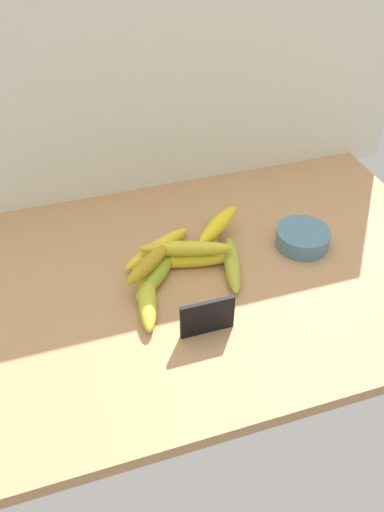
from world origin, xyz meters
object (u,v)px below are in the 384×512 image
object	(u,v)px
banana_4	(211,235)
banana_7	(186,248)
banana_1	(156,275)
banana_2	(147,298)
banana_8	(218,225)
banana_5	(232,264)
chalkboard_sign	(207,318)
banana_0	(158,249)
banana_6	(148,264)
banana_3	(188,260)
fruit_bowl	(303,238)

from	to	relation	value
banana_4	banana_7	world-z (taller)	banana_7
banana_4	banana_1	bearing A→B (deg)	-149.01
banana_2	banana_8	xyz separation A→B (cm)	(21.01, 14.85, 3.45)
banana_5	chalkboard_sign	bearing A→B (deg)	-125.90
banana_0	banana_4	world-z (taller)	banana_0
chalkboard_sign	banana_6	xyz separation A→B (cm)	(-7.46, 17.10, 1.71)
banana_3	banana_4	bearing A→B (deg)	40.05
banana_8	banana_2	bearing A→B (deg)	-144.75
banana_5	banana_7	bearing A→B (deg)	154.82
chalkboard_sign	banana_5	bearing A→B (deg)	54.10
fruit_bowl	banana_5	size ratio (longest dim) A/B	0.69
fruit_bowl	banana_5	bearing A→B (deg)	-170.46
banana_1	banana_3	xyz separation A→B (cm)	(8.17, 2.97, -0.23)
banana_6	banana_7	size ratio (longest dim) A/B	0.72
banana_4	banana_8	world-z (taller)	banana_8
banana_4	banana_7	distance (cm)	11.29
banana_5	banana_0	bearing A→B (deg)	145.36
banana_3	banana_6	world-z (taller)	banana_6
banana_3	banana_8	bearing A→B (deg)	32.06
banana_1	banana_2	bearing A→B (deg)	-119.95
banana_4	banana_5	bearing A→B (deg)	-84.92
banana_1	banana_6	xyz separation A→B (cm)	(-1.43, 0.24, 3.59)
chalkboard_sign	banana_4	size ratio (longest dim) A/B	0.68
banana_2	banana_3	xyz separation A→B (cm)	(11.64, 8.98, -0.16)
banana_2	banana_8	distance (cm)	25.95
chalkboard_sign	banana_2	size ratio (longest dim) A/B	0.59
chalkboard_sign	banana_6	bearing A→B (deg)	113.57
banana_1	banana_3	world-z (taller)	banana_1
fruit_bowl	banana_6	world-z (taller)	banana_6
chalkboard_sign	banana_3	distance (cm)	20.06
banana_1	banana_2	size ratio (longest dim) A/B	0.89
banana_6	banana_7	bearing A→B (deg)	16.92
banana_6	banana_3	bearing A→B (deg)	15.84
banana_4	banana_6	distance (cm)	20.44
chalkboard_sign	fruit_bowl	xyz separation A→B (cm)	(30.38, 18.72, -1.74)
banana_2	banana_3	distance (cm)	14.70
banana_4	banana_5	size ratio (longest dim) A/B	0.88
banana_7	chalkboard_sign	bearing A→B (deg)	-95.18
fruit_bowl	banana_8	xyz separation A→B (cm)	(-18.87, 6.98, 3.23)
banana_3	banana_8	xyz separation A→B (cm)	(9.37, 5.87, 3.61)
fruit_bowl	banana_6	bearing A→B (deg)	-177.56
fruit_bowl	banana_7	size ratio (longest dim) A/B	0.61
banana_1	banana_5	bearing A→B (deg)	-4.53
fruit_bowl	banana_7	world-z (taller)	banana_7
banana_0	banana_7	distance (cm)	8.35
chalkboard_sign	banana_7	bearing A→B (deg)	84.82
banana_6	banana_4	bearing A→B (deg)	28.30
banana_5	banana_6	distance (cm)	19.13
fruit_bowl	banana_2	distance (cm)	40.64
fruit_bowl	banana_0	world-z (taller)	fruit_bowl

